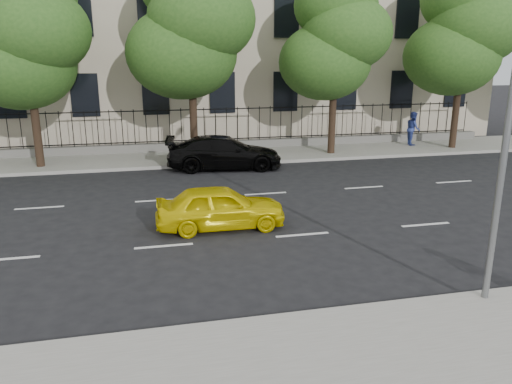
{
  "coord_description": "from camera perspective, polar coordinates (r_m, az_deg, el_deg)",
  "views": [
    {
      "loc": [
        -4.36,
        -10.56,
        5.17
      ],
      "look_at": [
        -1.28,
        3.0,
        1.25
      ],
      "focal_mm": 35.0,
      "sensor_mm": 36.0,
      "label": 1
    }
  ],
  "objects": [
    {
      "name": "yellow_taxi",
      "position": [
        15.06,
        -4.08,
        -1.72
      ],
      "size": [
        3.9,
        1.62,
        1.32
      ],
      "primitive_type": "imported",
      "rotation": [
        0.0,
        0.0,
        1.55
      ],
      "color": "yellow",
      "rests_on": "ground"
    },
    {
      "name": "pedestrian_far",
      "position": [
        29.19,
        17.51,
        6.95
      ],
      "size": [
        0.92,
        1.06,
        1.84
      ],
      "primitive_type": "imported",
      "rotation": [
        0.0,
        0.0,
        1.28
      ],
      "color": "navy",
      "rests_on": "far_sidewalk"
    },
    {
      "name": "lane_markings",
      "position": [
        16.74,
        2.93,
        -2.24
      ],
      "size": [
        49.6,
        4.62,
        0.01
      ],
      "primitive_type": null,
      "color": "silver",
      "rests_on": "ground"
    },
    {
      "name": "tree_b",
      "position": [
        24.37,
        -24.7,
        15.96
      ],
      "size": [
        5.53,
        5.12,
        8.97
      ],
      "color": "#382619",
      "rests_on": "far_sidewalk"
    },
    {
      "name": "tree_e",
      "position": [
        29.03,
        22.59,
        16.63
      ],
      "size": [
        5.71,
        5.31,
        9.46
      ],
      "color": "#382619",
      "rests_on": "far_sidewalk"
    },
    {
      "name": "near_sidewalk",
      "position": [
        9.39,
        18.27,
        -18.02
      ],
      "size": [
        60.0,
        4.0,
        0.15
      ],
      "primitive_type": "cube",
      "color": "gray",
      "rests_on": "ground"
    },
    {
      "name": "ground",
      "position": [
        12.54,
        8.86,
        -8.79
      ],
      "size": [
        120.0,
        120.0,
        0.0
      ],
      "primitive_type": "plane",
      "color": "black",
      "rests_on": "ground"
    },
    {
      "name": "black_sedan",
      "position": [
        22.78,
        -3.66,
        4.53
      ],
      "size": [
        5.39,
        2.68,
        1.5
      ],
      "primitive_type": "imported",
      "rotation": [
        0.0,
        0.0,
        1.46
      ],
      "color": "black",
      "rests_on": "ground"
    },
    {
      "name": "tree_c",
      "position": [
        24.08,
        -7.47,
        18.58
      ],
      "size": [
        5.89,
        5.5,
        9.8
      ],
      "color": "#382619",
      "rests_on": "far_sidewalk"
    },
    {
      "name": "street_light",
      "position": [
        11.16,
        25.98,
        14.11
      ],
      "size": [
        0.25,
        3.32,
        8.05
      ],
      "color": "slate",
      "rests_on": "near_sidewalk"
    },
    {
      "name": "tree_d",
      "position": [
        25.72,
        9.03,
        17.05
      ],
      "size": [
        5.34,
        4.94,
        8.84
      ],
      "color": "#382619",
      "rests_on": "far_sidewalk"
    },
    {
      "name": "far_sidewalk",
      "position": [
        25.46,
        -2.7,
        4.19
      ],
      "size": [
        60.0,
        4.0,
        0.15
      ],
      "primitive_type": "cube",
      "color": "gray",
      "rests_on": "ground"
    },
    {
      "name": "iron_fence",
      "position": [
        27.01,
        -3.36,
        6.08
      ],
      "size": [
        30.0,
        0.5,
        2.2
      ],
      "color": "slate",
      "rests_on": "far_sidewalk"
    }
  ]
}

